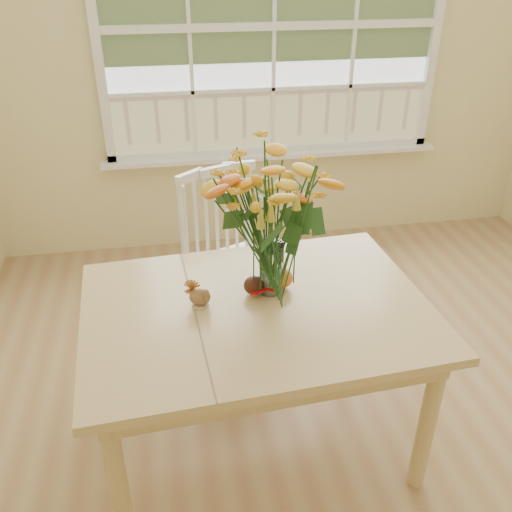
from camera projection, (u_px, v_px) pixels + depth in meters
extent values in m
cube|color=#A67C50|center=(370.00, 470.00, 2.39)|extent=(4.00, 4.50, 0.01)
cube|color=beige|center=(273.00, 57.00, 3.63)|extent=(4.00, 0.02, 2.70)
cube|color=silver|center=(273.00, 26.00, 3.52)|extent=(2.20, 0.00, 1.60)
cube|color=white|center=(273.00, 155.00, 3.90)|extent=(2.42, 0.12, 0.03)
cube|color=tan|center=(257.00, 310.00, 2.19)|extent=(1.44, 1.07, 0.04)
cube|color=tan|center=(257.00, 324.00, 2.23)|extent=(1.32, 0.94, 0.10)
cylinder|color=tan|center=(118.00, 483.00, 1.91)|extent=(0.07, 0.07, 0.70)
cylinder|color=tan|center=(115.00, 342.00, 2.60)|extent=(0.07, 0.07, 0.70)
cylinder|color=tan|center=(427.00, 423.00, 2.16)|extent=(0.07, 0.07, 0.70)
cylinder|color=tan|center=(350.00, 308.00, 2.84)|extent=(0.07, 0.07, 0.70)
cube|color=white|center=(234.00, 271.00, 2.94)|extent=(0.58, 0.57, 0.05)
cube|color=white|center=(217.00, 216.00, 2.95)|extent=(0.44, 0.20, 0.52)
cylinder|color=white|center=(221.00, 333.00, 2.86)|extent=(0.04, 0.04, 0.45)
cylinder|color=white|center=(194.00, 302.00, 3.11)|extent=(0.04, 0.04, 0.45)
cylinder|color=white|center=(276.00, 313.00, 3.02)|extent=(0.04, 0.04, 0.45)
cylinder|color=white|center=(246.00, 285.00, 3.27)|extent=(0.04, 0.04, 0.45)
cylinder|color=white|center=(271.00, 267.00, 2.22)|extent=(0.10, 0.10, 0.23)
ellipsoid|color=#C34D17|center=(280.00, 279.00, 2.28)|extent=(0.11, 0.11, 0.09)
cylinder|color=#CCB78C|center=(200.00, 305.00, 2.18)|extent=(0.07, 0.07, 0.01)
ellipsoid|color=brown|center=(200.00, 297.00, 2.16)|extent=(0.10, 0.08, 0.07)
ellipsoid|color=#38160F|center=(254.00, 286.00, 2.24)|extent=(0.09, 0.09, 0.08)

